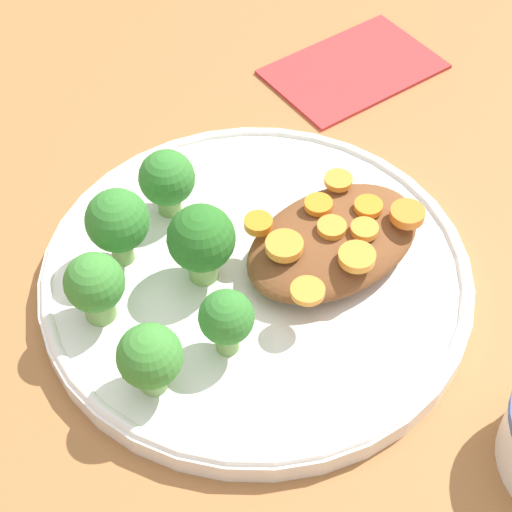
% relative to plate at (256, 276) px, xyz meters
% --- Properties ---
extents(ground_plane, '(4.00, 4.00, 0.00)m').
position_rel_plate_xyz_m(ground_plane, '(0.00, 0.00, -0.01)').
color(ground_plane, '#9E6638').
extents(plate, '(0.28, 0.28, 0.02)m').
position_rel_plate_xyz_m(plate, '(0.00, 0.00, 0.00)').
color(plate, white).
rests_on(plate, ground_plane).
extents(stew_mound, '(0.13, 0.08, 0.03)m').
position_rel_plate_xyz_m(stew_mound, '(0.05, -0.02, 0.02)').
color(stew_mound, brown).
rests_on(stew_mound, plate).
extents(broccoli_floret_0, '(0.04, 0.04, 0.06)m').
position_rel_plate_xyz_m(broccoli_floret_0, '(-0.03, 0.02, 0.04)').
color(broccoli_floret_0, '#7FA85B').
rests_on(broccoli_floret_0, plate).
extents(broccoli_floret_1, '(0.04, 0.04, 0.05)m').
position_rel_plate_xyz_m(broccoli_floret_1, '(-0.10, 0.03, 0.03)').
color(broccoli_floret_1, '#759E51').
rests_on(broccoli_floret_1, plate).
extents(broccoli_floret_2, '(0.03, 0.03, 0.05)m').
position_rel_plate_xyz_m(broccoli_floret_2, '(-0.05, -0.04, 0.03)').
color(broccoli_floret_2, '#759E51').
rests_on(broccoli_floret_2, plate).
extents(broccoli_floret_3, '(0.04, 0.04, 0.06)m').
position_rel_plate_xyz_m(broccoli_floret_3, '(-0.06, 0.06, 0.04)').
color(broccoli_floret_3, '#7FA85B').
rests_on(broccoli_floret_3, plate).
extents(broccoli_floret_4, '(0.04, 0.04, 0.05)m').
position_rel_plate_xyz_m(broccoli_floret_4, '(-0.01, 0.08, 0.03)').
color(broccoli_floret_4, '#759E51').
rests_on(broccoli_floret_4, plate).
extents(broccoli_floret_5, '(0.04, 0.04, 0.05)m').
position_rel_plate_xyz_m(broccoli_floret_5, '(-0.10, -0.03, 0.03)').
color(broccoli_floret_5, '#7FA85B').
rests_on(broccoli_floret_5, plate).
extents(carrot_slice_0, '(0.02, 0.02, 0.00)m').
position_rel_plate_xyz_m(carrot_slice_0, '(0.08, -0.02, 0.03)').
color(carrot_slice_0, orange).
rests_on(carrot_slice_0, stew_mound).
extents(carrot_slice_1, '(0.02, 0.02, 0.00)m').
position_rel_plate_xyz_m(carrot_slice_1, '(0.08, 0.01, 0.03)').
color(carrot_slice_1, orange).
rests_on(carrot_slice_1, stew_mound).
extents(carrot_slice_2, '(0.02, 0.02, 0.01)m').
position_rel_plate_xyz_m(carrot_slice_2, '(0.04, -0.05, 0.04)').
color(carrot_slice_2, orange).
rests_on(carrot_slice_2, stew_mound).
extents(carrot_slice_3, '(0.02, 0.02, 0.00)m').
position_rel_plate_xyz_m(carrot_slice_3, '(0.05, 0.00, 0.03)').
color(carrot_slice_3, orange).
rests_on(carrot_slice_3, stew_mound).
extents(carrot_slice_4, '(0.02, 0.02, 0.01)m').
position_rel_plate_xyz_m(carrot_slice_4, '(0.01, -0.01, 0.04)').
color(carrot_slice_4, orange).
rests_on(carrot_slice_4, stew_mound).
extents(carrot_slice_5, '(0.02, 0.02, 0.00)m').
position_rel_plate_xyz_m(carrot_slice_5, '(0.05, -0.02, 0.03)').
color(carrot_slice_5, orange).
rests_on(carrot_slice_5, stew_mound).
extents(carrot_slice_6, '(0.02, 0.02, 0.01)m').
position_rel_plate_xyz_m(carrot_slice_6, '(0.09, -0.04, 0.04)').
color(carrot_slice_6, orange).
rests_on(carrot_slice_6, stew_mound).
extents(carrot_slice_7, '(0.02, 0.02, 0.00)m').
position_rel_plate_xyz_m(carrot_slice_7, '(0.00, -0.05, 0.03)').
color(carrot_slice_7, orange).
rests_on(carrot_slice_7, stew_mound).
extents(carrot_slice_8, '(0.02, 0.02, 0.01)m').
position_rel_plate_xyz_m(carrot_slice_8, '(0.01, 0.01, 0.04)').
color(carrot_slice_8, orange).
rests_on(carrot_slice_8, stew_mound).
extents(carrot_slice_9, '(0.02, 0.02, 0.00)m').
position_rel_plate_xyz_m(carrot_slice_9, '(0.06, -0.03, 0.03)').
color(carrot_slice_9, orange).
rests_on(carrot_slice_9, stew_mound).
extents(napkin, '(0.14, 0.10, 0.01)m').
position_rel_plate_xyz_m(napkin, '(0.21, 0.13, -0.01)').
color(napkin, '#B73333').
rests_on(napkin, ground_plane).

